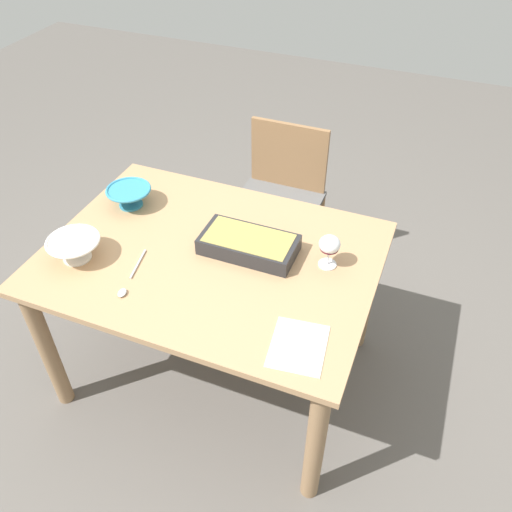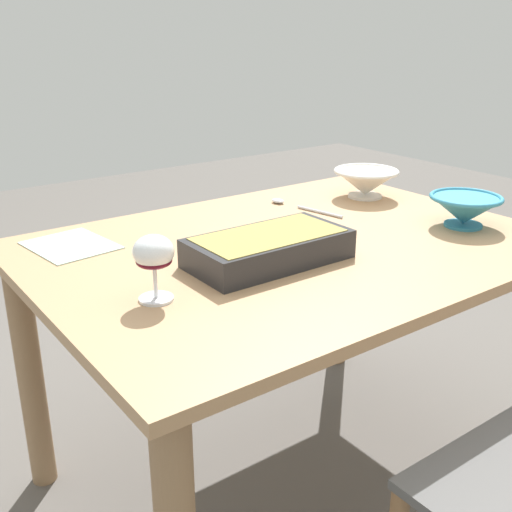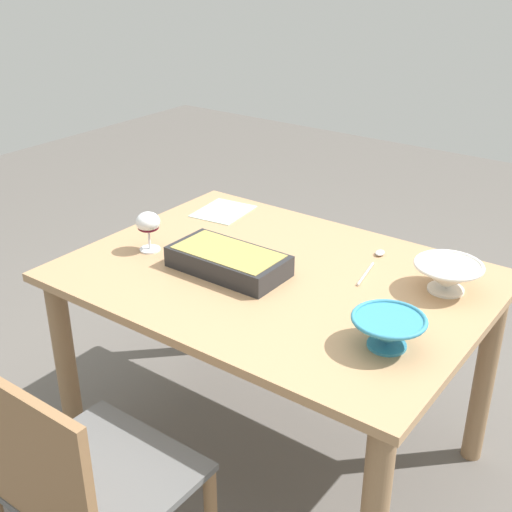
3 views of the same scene
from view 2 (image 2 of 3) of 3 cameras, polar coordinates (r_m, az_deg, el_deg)
name	(u,v)px [view 2 (image 2 of 3)]	position (r m, az deg, el deg)	size (l,w,h in m)	color
ground_plane	(287,475)	(1.94, 2.91, -19.58)	(8.00, 8.00, 0.00)	#5B5651
dining_table	(291,285)	(1.62, 3.29, -2.73)	(1.30, 0.95, 0.73)	tan
wine_glass	(154,256)	(1.23, -9.44, -0.01)	(0.08, 0.08, 0.14)	white
casserole_dish	(269,247)	(1.43, 1.18, 0.88)	(0.38, 0.19, 0.07)	#262628
mixing_bowl	(366,182)	(2.02, 10.12, 6.78)	(0.21, 0.21, 0.09)	white
small_bowl	(465,209)	(1.78, 18.75, 4.13)	(0.20, 0.20, 0.09)	teal
serving_spoon	(292,205)	(1.89, 3.40, 4.77)	(0.07, 0.27, 0.01)	silver
napkin	(71,245)	(1.62, -16.78, 0.95)	(0.18, 0.22, 0.00)	#B2CCB7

